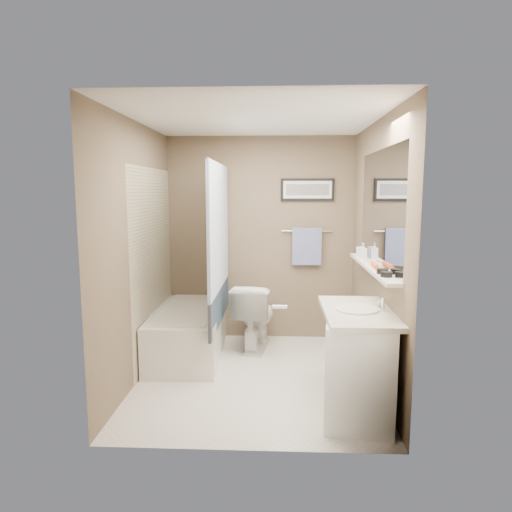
{
  "coord_description": "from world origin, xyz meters",
  "views": [
    {
      "loc": [
        0.2,
        -4.15,
        1.76
      ],
      "look_at": [
        0.0,
        0.15,
        1.15
      ],
      "focal_mm": 32.0,
      "sensor_mm": 36.0,
      "label": 1
    }
  ],
  "objects_px": {
    "soap_bottle": "(363,251)",
    "candle_bowl_far": "(382,271)",
    "toilet": "(255,315)",
    "vanity": "(358,363)",
    "candle_bowl_near": "(386,274)",
    "glass_jar": "(360,251)",
    "hair_brush_front": "(375,265)",
    "bathtub": "(189,332)"
  },
  "relations": [
    {
      "from": "toilet",
      "to": "candle_bowl_near",
      "type": "distance_m",
      "value": 2.02
    },
    {
      "from": "candle_bowl_far",
      "to": "hair_brush_front",
      "type": "bearing_deg",
      "value": 90.0
    },
    {
      "from": "toilet",
      "to": "glass_jar",
      "type": "bearing_deg",
      "value": 167.05
    },
    {
      "from": "toilet",
      "to": "candle_bowl_far",
      "type": "xyz_separation_m",
      "value": [
        1.08,
        -1.39,
        0.76
      ]
    },
    {
      "from": "vanity",
      "to": "soap_bottle",
      "type": "xyz_separation_m",
      "value": [
        0.19,
        0.92,
        0.79
      ]
    },
    {
      "from": "candle_bowl_far",
      "to": "toilet",
      "type": "bearing_deg",
      "value": 127.92
    },
    {
      "from": "soap_bottle",
      "to": "candle_bowl_near",
      "type": "bearing_deg",
      "value": -90.0
    },
    {
      "from": "vanity",
      "to": "candle_bowl_near",
      "type": "distance_m",
      "value": 0.76
    },
    {
      "from": "vanity",
      "to": "hair_brush_front",
      "type": "height_order",
      "value": "hair_brush_front"
    },
    {
      "from": "candle_bowl_near",
      "to": "candle_bowl_far",
      "type": "distance_m",
      "value": 0.13
    },
    {
      "from": "toilet",
      "to": "soap_bottle",
      "type": "relative_size",
      "value": 5.02
    },
    {
      "from": "candle_bowl_near",
      "to": "glass_jar",
      "type": "relative_size",
      "value": 0.9
    },
    {
      "from": "bathtub",
      "to": "candle_bowl_far",
      "type": "height_order",
      "value": "candle_bowl_far"
    },
    {
      "from": "toilet",
      "to": "vanity",
      "type": "bearing_deg",
      "value": 129.72
    },
    {
      "from": "candle_bowl_far",
      "to": "glass_jar",
      "type": "bearing_deg",
      "value": 90.0
    },
    {
      "from": "hair_brush_front",
      "to": "soap_bottle",
      "type": "bearing_deg",
      "value": 90.0
    },
    {
      "from": "toilet",
      "to": "glass_jar",
      "type": "relative_size",
      "value": 7.52
    },
    {
      "from": "glass_jar",
      "to": "hair_brush_front",
      "type": "bearing_deg",
      "value": -90.0
    },
    {
      "from": "vanity",
      "to": "soap_bottle",
      "type": "height_order",
      "value": "soap_bottle"
    },
    {
      "from": "toilet",
      "to": "glass_jar",
      "type": "distance_m",
      "value": 1.4
    },
    {
      "from": "vanity",
      "to": "bathtub",
      "type": "bearing_deg",
      "value": 149.83
    },
    {
      "from": "toilet",
      "to": "hair_brush_front",
      "type": "xyz_separation_m",
      "value": [
        1.08,
        -1.1,
        0.76
      ]
    },
    {
      "from": "vanity",
      "to": "glass_jar",
      "type": "xyz_separation_m",
      "value": [
        0.19,
        1.05,
        0.77
      ]
    },
    {
      "from": "candle_bowl_near",
      "to": "glass_jar",
      "type": "xyz_separation_m",
      "value": [
        0.0,
        1.1,
        0.03
      ]
    },
    {
      "from": "vanity",
      "to": "hair_brush_front",
      "type": "bearing_deg",
      "value": 71.05
    },
    {
      "from": "vanity",
      "to": "hair_brush_front",
      "type": "distance_m",
      "value": 0.85
    },
    {
      "from": "bathtub",
      "to": "toilet",
      "type": "height_order",
      "value": "toilet"
    },
    {
      "from": "candle_bowl_near",
      "to": "hair_brush_front",
      "type": "distance_m",
      "value": 0.43
    },
    {
      "from": "toilet",
      "to": "soap_bottle",
      "type": "bearing_deg",
      "value": 161.36
    },
    {
      "from": "candle_bowl_far",
      "to": "hair_brush_front",
      "type": "distance_m",
      "value": 0.29
    },
    {
      "from": "candle_bowl_far",
      "to": "candle_bowl_near",
      "type": "bearing_deg",
      "value": -90.0
    },
    {
      "from": "candle_bowl_near",
      "to": "bathtub",
      "type": "bearing_deg",
      "value": 144.2
    },
    {
      "from": "glass_jar",
      "to": "soap_bottle",
      "type": "relative_size",
      "value": 0.67
    },
    {
      "from": "candle_bowl_near",
      "to": "candle_bowl_far",
      "type": "height_order",
      "value": "same"
    },
    {
      "from": "vanity",
      "to": "candle_bowl_near",
      "type": "xyz_separation_m",
      "value": [
        0.19,
        -0.05,
        0.73
      ]
    },
    {
      "from": "soap_bottle",
      "to": "candle_bowl_far",
      "type": "bearing_deg",
      "value": -90.0
    },
    {
      "from": "candle_bowl_far",
      "to": "soap_bottle",
      "type": "height_order",
      "value": "soap_bottle"
    },
    {
      "from": "vanity",
      "to": "candle_bowl_far",
      "type": "xyz_separation_m",
      "value": [
        0.19,
        0.08,
        0.73
      ]
    },
    {
      "from": "candle_bowl_far",
      "to": "glass_jar",
      "type": "height_order",
      "value": "glass_jar"
    },
    {
      "from": "candle_bowl_near",
      "to": "soap_bottle",
      "type": "bearing_deg",
      "value": 90.0
    },
    {
      "from": "candle_bowl_far",
      "to": "vanity",
      "type": "bearing_deg",
      "value": -156.69
    },
    {
      "from": "bathtub",
      "to": "candle_bowl_far",
      "type": "relative_size",
      "value": 16.67
    }
  ]
}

